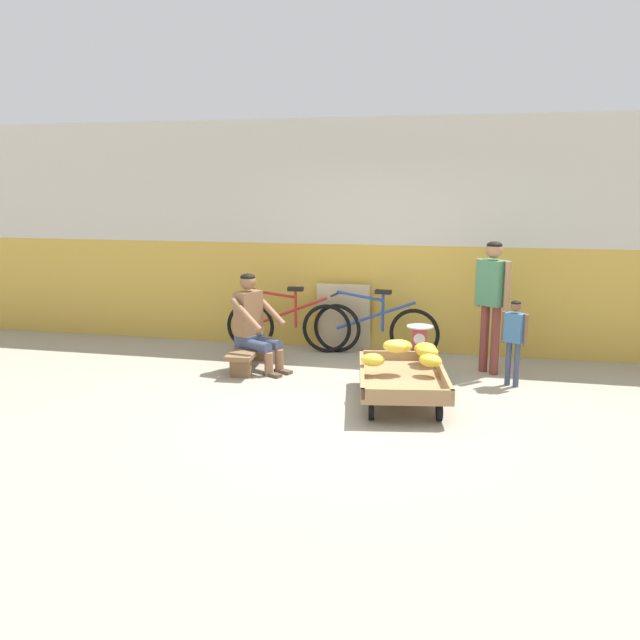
{
  "coord_description": "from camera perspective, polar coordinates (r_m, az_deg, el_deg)",
  "views": [
    {
      "loc": [
        1.1,
        -6.03,
        2.15
      ],
      "look_at": [
        -0.44,
        0.72,
        0.75
      ],
      "focal_mm": 37.53,
      "sensor_mm": 36.0,
      "label": 1
    }
  ],
  "objects": [
    {
      "name": "ground_plane",
      "position": [
        6.49,
        2.41,
        -7.91
      ],
      "size": [
        80.0,
        80.0,
        0.0
      ],
      "primitive_type": "plane",
      "color": "gray"
    },
    {
      "name": "back_wall",
      "position": [
        8.84,
        5.72,
        7.13
      ],
      "size": [
        16.0,
        0.3,
        2.99
      ],
      "color": "gold",
      "rests_on": "ground"
    },
    {
      "name": "banana_cart",
      "position": [
        6.76,
        7.0,
        -5.08
      ],
      "size": [
        1.07,
        1.56,
        0.36
      ],
      "color": "#99754C",
      "rests_on": "ground"
    },
    {
      "name": "banana_pile",
      "position": [
        6.92,
        7.58,
        -2.73
      ],
      "size": [
        0.83,
        0.81,
        0.26
      ],
      "color": "gold",
      "rests_on": "banana_cart"
    },
    {
      "name": "low_bench",
      "position": [
        8.01,
        -6.05,
        -2.72
      ],
      "size": [
        0.37,
        1.12,
        0.27
      ],
      "color": "brown",
      "rests_on": "ground"
    },
    {
      "name": "vendor_seated",
      "position": [
        7.87,
        -5.65,
        -0.22
      ],
      "size": [
        0.74,
        0.63,
        1.14
      ],
      "color": "brown",
      "rests_on": "ground"
    },
    {
      "name": "plastic_crate",
      "position": [
        7.72,
        8.43,
        -3.71
      ],
      "size": [
        0.36,
        0.28,
        0.3
      ],
      "color": "#19847F",
      "rests_on": "ground"
    },
    {
      "name": "weighing_scale",
      "position": [
        7.64,
        8.49,
        -1.52
      ],
      "size": [
        0.3,
        0.3,
        0.29
      ],
      "color": "#28282D",
      "rests_on": "plastic_crate"
    },
    {
      "name": "bicycle_near_left",
      "position": [
        8.77,
        -2.75,
        -0.41
      ],
      "size": [
        1.66,
        0.48,
        0.86
      ],
      "color": "black",
      "rests_on": "ground"
    },
    {
      "name": "bicycle_far_left",
      "position": [
        8.56,
        4.68,
        -0.72
      ],
      "size": [
        1.65,
        0.48,
        0.86
      ],
      "color": "black",
      "rests_on": "ground"
    },
    {
      "name": "sign_board",
      "position": [
        8.84,
        2.05,
        0.29
      ],
      "size": [
        0.7,
        0.19,
        0.89
      ],
      "color": "#C6B289",
      "rests_on": "ground"
    },
    {
      "name": "customer_adult",
      "position": [
        7.87,
        14.46,
        2.31
      ],
      "size": [
        0.39,
        0.36,
        1.53
      ],
      "color": "brown",
      "rests_on": "ground"
    },
    {
      "name": "customer_child",
      "position": [
        7.48,
        16.23,
        -1.12
      ],
      "size": [
        0.27,
        0.2,
        0.94
      ],
      "color": "#38425B",
      "rests_on": "ground"
    },
    {
      "name": "shopping_bag",
      "position": [
        7.43,
        8.42,
        -4.56
      ],
      "size": [
        0.18,
        0.12,
        0.24
      ],
      "primitive_type": "cube",
      "color": "#D13D4C",
      "rests_on": "ground"
    }
  ]
}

